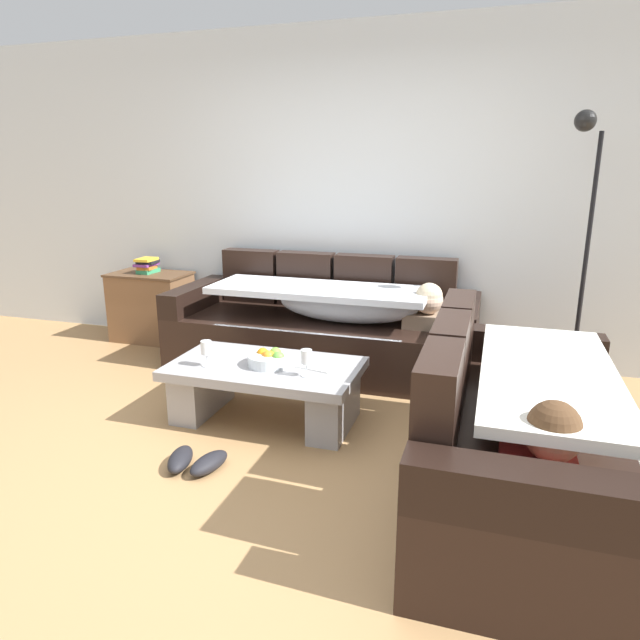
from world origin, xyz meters
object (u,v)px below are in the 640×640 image
Objects in this scene: side_cabinet at (152,307)px; pair_of_shoes at (195,461)px; couch_near_window at (521,436)px; book_stack_on_cabinet at (147,265)px; couch_along_wall at (327,328)px; fruit_bowl at (270,359)px; wine_glass_near_right at (306,358)px; floor_lamp at (581,237)px; wine_glass_near_left at (206,349)px; coffee_table at (265,385)px; open_magazine at (316,364)px.

pair_of_shoes is (1.57, -2.00, -0.28)m from side_cabinet.
couch_near_window is 3.71m from book_stack_on_cabinet.
fruit_bowl is (-0.05, -1.08, 0.09)m from couch_along_wall.
side_cabinet reaches higher than fruit_bowl.
couch_near_window reaches higher than fruit_bowl.
pair_of_shoes is at bearing -51.54° from book_stack_on_cabinet.
wine_glass_near_right is 0.09× the size of floor_lamp.
book_stack_on_cabinet reaches higher than wine_glass_near_left.
coffee_table is (-0.08, -1.08, -0.09)m from couch_along_wall.
floor_lamp is at bearing 42.58° from pair_of_shoes.
book_stack_on_cabinet is (-1.75, 1.31, 0.29)m from fruit_bowl.
floor_lamp is 5.54× the size of pair_of_shoes.
wine_glass_near_left is at bearing -156.85° from coffee_table.
wine_glass_near_left is 2.00m from side_cabinet.
coffee_table is 0.36m from open_magazine.
couch_along_wall is at bearing -7.17° from side_cabinet.
couch_near_window is at bearing -46.76° from couch_along_wall.
wine_glass_near_right is at bearing -78.87° from couch_along_wall.
book_stack_on_cabinet is at bearing 160.74° from open_magazine.
floor_lamp is at bearing 30.51° from wine_glass_near_left.
couch_along_wall is 2.11m from couch_near_window.
coffee_table is 0.73m from pair_of_shoes.
side_cabinet is (-3.23, 1.76, -0.01)m from couch_near_window.
open_magazine reaches higher than coffee_table.
couch_along_wall is at bearing 43.24° from couch_near_window.
book_stack_on_cabinet is (-0.01, -0.00, 0.39)m from side_cabinet.
floor_lamp is (1.58, 1.29, 0.62)m from wine_glass_near_right.
couch_along_wall reaches higher than side_cabinet.
fruit_bowl is at bearing -36.87° from side_cabinet.
couch_along_wall reaches higher than wine_glass_near_left.
floor_lamp is (2.23, 1.31, 0.62)m from wine_glass_near_left.
floor_lamp is 2.95m from pair_of_shoes.
couch_near_window is at bearing 8.08° from pair_of_shoes.
book_stack_on_cabinet is at bearing 145.02° from wine_glass_near_right.
side_cabinet reaches higher than coffee_table.
open_magazine is at bearing 15.21° from coffee_table.
floor_lamp reaches higher than couch_near_window.
pair_of_shoes is (1.59, -2.00, -0.67)m from book_stack_on_cabinet.
couch_along_wall is at bearing 85.57° from coffee_table.
fruit_bowl is 2.31m from floor_lamp.
pair_of_shoes is at bearing -51.76° from side_cabinet.
couch_along_wall is 1.85m from book_stack_on_cabinet.
wine_glass_near_right reaches higher than open_magazine.
pair_of_shoes is (-0.17, -0.69, -0.38)m from fruit_bowl.
coffee_table is 2.21m from book_stack_on_cabinet.
wine_glass_near_left reaches higher than coffee_table.
couch_along_wall is 1.24× the size of floor_lamp.
fruit_bowl is 1.69× the size of wine_glass_near_left.
coffee_table is 7.23× the size of wine_glass_near_right.
wine_glass_near_right is at bearing -35.15° from side_cabinet.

